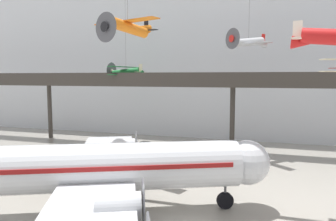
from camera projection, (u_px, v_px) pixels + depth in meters
hangar_back_wall at (240, 51)px, 52.93m from camera, size 140.00×3.00×28.73m
mezzanine_walkway at (232, 85)px, 44.20m from camera, size 110.00×3.20×10.84m
airliner_silver_main at (86, 169)px, 23.92m from camera, size 26.63×31.32×10.33m
suspended_plane_green_biplane at (126, 72)px, 50.10m from camera, size 6.00×7.30×12.63m
suspended_plane_orange_highwing at (128, 27)px, 33.44m from camera, size 8.00×6.82×9.22m
suspended_plane_silver_racer at (248, 42)px, 40.54m from camera, size 6.00×5.92×9.14m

